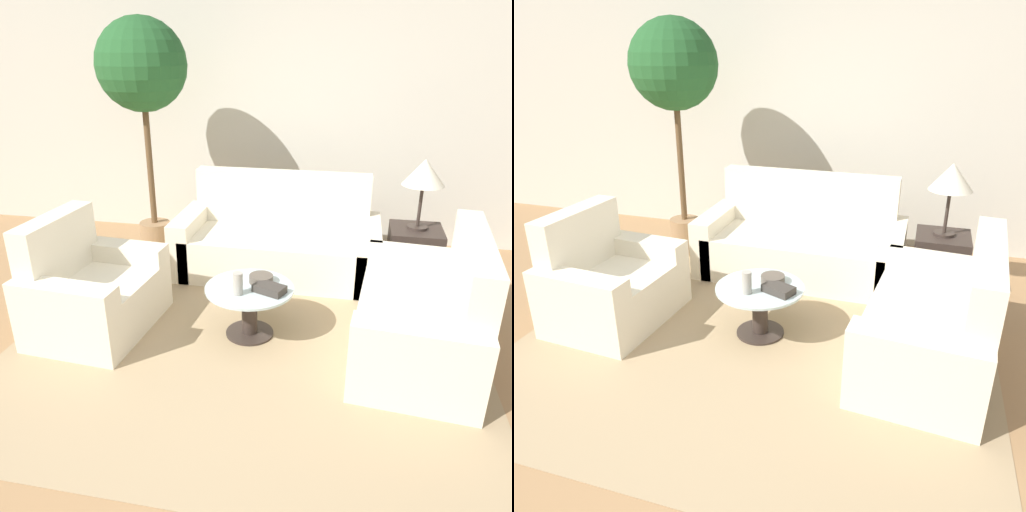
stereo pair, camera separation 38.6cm
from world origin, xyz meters
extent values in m
plane|color=#9E754C|center=(0.00, 0.00, 0.00)|extent=(14.00, 14.00, 0.00)
cube|color=beige|center=(0.00, 3.06, 1.30)|extent=(10.00, 0.06, 2.60)
cube|color=tan|center=(0.07, 0.81, 0.00)|extent=(3.42, 3.26, 0.01)
cube|color=beige|center=(0.09, 1.94, 0.21)|extent=(1.70, 0.85, 0.41)
cube|color=beige|center=(0.09, 2.28, 0.47)|extent=(1.70, 0.18, 0.93)
cube|color=beige|center=(-0.76, 1.94, 0.28)|extent=(0.20, 0.85, 0.56)
cube|color=beige|center=(0.94, 1.94, 0.28)|extent=(0.20, 0.85, 0.56)
cube|color=beige|center=(-1.11, 0.69, 0.21)|extent=(0.83, 0.85, 0.41)
cube|color=beige|center=(-1.41, 0.71, 0.45)|extent=(0.23, 0.81, 0.89)
cube|color=beige|center=(-1.14, 0.29, 0.28)|extent=(0.79, 0.25, 0.56)
cube|color=beige|center=(-1.08, 1.09, 0.28)|extent=(0.79, 0.25, 0.56)
cube|color=beige|center=(1.27, 0.82, 0.21)|extent=(0.92, 1.32, 0.41)
cube|color=beige|center=(1.59, 0.79, 0.46)|extent=(0.29, 1.26, 0.91)
cube|color=beige|center=(1.33, 1.44, 0.28)|extent=(0.82, 0.27, 0.56)
cube|color=beige|center=(1.22, 0.20, 0.28)|extent=(0.82, 0.27, 0.56)
cylinder|color=#332823|center=(0.07, 0.81, 0.01)|extent=(0.37, 0.37, 0.02)
cylinder|color=#332823|center=(0.07, 0.81, 0.19)|extent=(0.12, 0.12, 0.38)
cylinder|color=#B2C6C6|center=(0.07, 0.81, 0.39)|extent=(0.67, 0.67, 0.02)
cube|color=#332823|center=(1.35, 1.99, 0.27)|extent=(0.46, 0.46, 0.54)
cylinder|color=#332823|center=(1.35, 1.99, 0.55)|extent=(0.18, 0.18, 0.02)
cylinder|color=#332823|center=(1.35, 1.99, 0.75)|extent=(0.03, 0.03, 0.38)
cone|color=beige|center=(1.35, 1.99, 1.05)|extent=(0.36, 0.36, 0.23)
cylinder|color=#93704C|center=(-1.22, 2.14, 0.19)|extent=(0.31, 0.31, 0.37)
cylinder|color=brown|center=(-1.22, 2.14, 1.01)|extent=(0.06, 0.06, 1.29)
sphere|color=#235628|center=(-1.22, 2.14, 1.89)|extent=(0.84, 0.84, 0.84)
cylinder|color=#9E998E|center=(0.01, 0.69, 0.49)|extent=(0.07, 0.07, 0.17)
cylinder|color=brown|center=(0.13, 0.92, 0.43)|extent=(0.18, 0.18, 0.06)
cube|color=#38332D|center=(0.22, 0.77, 0.43)|extent=(0.26, 0.21, 0.06)
camera|label=1|loc=(0.76, -2.42, 2.07)|focal=35.00mm
camera|label=2|loc=(1.14, -2.33, 2.07)|focal=35.00mm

